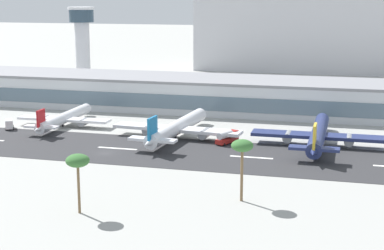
{
  "coord_description": "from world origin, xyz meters",
  "views": [
    {
      "loc": [
        66.67,
        -157.88,
        44.57
      ],
      "look_at": [
        19.19,
        23.76,
        4.29
      ],
      "focal_mm": 57.73,
      "sensor_mm": 36.0,
      "label": 1
    }
  ],
  "objects_px": {
    "airliner_red_tail_gate_0": "(63,119)",
    "service_fuel_truck_1": "(227,137)",
    "service_box_truck_0": "(9,124)",
    "airliner_blue_tail_gate_1": "(176,128)",
    "palm_tree_2": "(242,148)",
    "palm_tree_1": "(78,162)",
    "distant_hotel_block": "(307,31)",
    "terminal_building": "(209,94)",
    "airliner_gold_tail_gate_2": "(318,135)",
    "control_tower": "(82,39)"
  },
  "relations": [
    {
      "from": "airliner_gold_tail_gate_2",
      "to": "airliner_blue_tail_gate_1",
      "type": "bearing_deg",
      "value": 91.77
    },
    {
      "from": "airliner_blue_tail_gate_1",
      "to": "palm_tree_2",
      "type": "distance_m",
      "value": 61.46
    },
    {
      "from": "distant_hotel_block",
      "to": "service_fuel_truck_1",
      "type": "xyz_separation_m",
      "value": [
        -8.59,
        -187.48,
        -21.21
      ]
    },
    {
      "from": "distant_hotel_block",
      "to": "airliner_red_tail_gate_0",
      "type": "xyz_separation_m",
      "value": [
        -67.47,
        -177.75,
        -20.49
      ]
    },
    {
      "from": "distant_hotel_block",
      "to": "palm_tree_1",
      "type": "xyz_separation_m",
      "value": [
        -26.23,
        -253.87,
        -12.31
      ]
    },
    {
      "from": "control_tower",
      "to": "airliner_blue_tail_gate_1",
      "type": "height_order",
      "value": "control_tower"
    },
    {
      "from": "service_box_truck_0",
      "to": "service_fuel_truck_1",
      "type": "height_order",
      "value": "service_fuel_truck_1"
    },
    {
      "from": "service_box_truck_0",
      "to": "palm_tree_2",
      "type": "bearing_deg",
      "value": -150.52
    },
    {
      "from": "terminal_building",
      "to": "airliner_gold_tail_gate_2",
      "type": "distance_m",
      "value": 66.01
    },
    {
      "from": "airliner_gold_tail_gate_2",
      "to": "distant_hotel_block",
      "type": "bearing_deg",
      "value": 5.63
    },
    {
      "from": "service_box_truck_0",
      "to": "palm_tree_1",
      "type": "bearing_deg",
      "value": -169.93
    },
    {
      "from": "service_box_truck_0",
      "to": "service_fuel_truck_1",
      "type": "distance_m",
      "value": 74.7
    },
    {
      "from": "airliner_blue_tail_gate_1",
      "to": "palm_tree_1",
      "type": "height_order",
      "value": "palm_tree_1"
    },
    {
      "from": "palm_tree_2",
      "to": "airliner_blue_tail_gate_1",
      "type": "bearing_deg",
      "value": 119.81
    },
    {
      "from": "service_box_truck_0",
      "to": "palm_tree_2",
      "type": "xyz_separation_m",
      "value": [
        88.09,
        -52.41,
        10.23
      ]
    },
    {
      "from": "control_tower",
      "to": "airliner_gold_tail_gate_2",
      "type": "relative_size",
      "value": 0.76
    },
    {
      "from": "airliner_red_tail_gate_0",
      "to": "service_fuel_truck_1",
      "type": "height_order",
      "value": "airliner_red_tail_gate_0"
    },
    {
      "from": "service_fuel_truck_1",
      "to": "palm_tree_1",
      "type": "relative_size",
      "value": 0.7
    },
    {
      "from": "airliner_red_tail_gate_0",
      "to": "palm_tree_2",
      "type": "xyz_separation_m",
      "value": [
        72.29,
        -60.18,
        9.26
      ]
    },
    {
      "from": "control_tower",
      "to": "palm_tree_2",
      "type": "bearing_deg",
      "value": -54.44
    },
    {
      "from": "terminal_building",
      "to": "control_tower",
      "type": "relative_size",
      "value": 5.29
    },
    {
      "from": "distant_hotel_block",
      "to": "airliner_blue_tail_gate_1",
      "type": "distance_m",
      "value": 187.94
    },
    {
      "from": "control_tower",
      "to": "airliner_red_tail_gate_0",
      "type": "bearing_deg",
      "value": -70.23
    },
    {
      "from": "airliner_gold_tail_gate_2",
      "to": "service_box_truck_0",
      "type": "xyz_separation_m",
      "value": [
        -101.36,
        -1.72,
        -1.54
      ]
    },
    {
      "from": "airliner_gold_tail_gate_2",
      "to": "service_fuel_truck_1",
      "type": "bearing_deg",
      "value": 97.86
    },
    {
      "from": "airliner_red_tail_gate_0",
      "to": "palm_tree_2",
      "type": "bearing_deg",
      "value": -130.2
    },
    {
      "from": "airliner_red_tail_gate_0",
      "to": "service_box_truck_0",
      "type": "xyz_separation_m",
      "value": [
        -15.8,
        -7.77,
        -0.97
      ]
    },
    {
      "from": "control_tower",
      "to": "distant_hotel_block",
      "type": "height_order",
      "value": "distant_hotel_block"
    },
    {
      "from": "distant_hotel_block",
      "to": "airliner_gold_tail_gate_2",
      "type": "bearing_deg",
      "value": -84.38
    },
    {
      "from": "distant_hotel_block",
      "to": "service_fuel_truck_1",
      "type": "relative_size",
      "value": 14.41
    },
    {
      "from": "airliner_blue_tail_gate_1",
      "to": "palm_tree_1",
      "type": "xyz_separation_m",
      "value": [
        -0.81,
        -68.72,
        7.63
      ]
    },
    {
      "from": "airliner_gold_tail_gate_2",
      "to": "service_fuel_truck_1",
      "type": "xyz_separation_m",
      "value": [
        -26.68,
        -3.68,
        -1.3
      ]
    },
    {
      "from": "terminal_building",
      "to": "service_box_truck_0",
      "type": "relative_size",
      "value": 31.59
    },
    {
      "from": "airliner_gold_tail_gate_2",
      "to": "palm_tree_1",
      "type": "distance_m",
      "value": 83.26
    },
    {
      "from": "service_box_truck_0",
      "to": "distant_hotel_block",
      "type": "bearing_deg",
      "value": -53.94
    },
    {
      "from": "service_box_truck_0",
      "to": "palm_tree_2",
      "type": "relative_size",
      "value": 0.46
    },
    {
      "from": "distant_hotel_block",
      "to": "palm_tree_2",
      "type": "distance_m",
      "value": 238.25
    },
    {
      "from": "service_fuel_truck_1",
      "to": "palm_tree_2",
      "type": "height_order",
      "value": "palm_tree_2"
    },
    {
      "from": "distant_hotel_block",
      "to": "airliner_gold_tail_gate_2",
      "type": "height_order",
      "value": "distant_hotel_block"
    },
    {
      "from": "terminal_building",
      "to": "airliner_gold_tail_gate_2",
      "type": "relative_size",
      "value": 4.04
    },
    {
      "from": "airliner_red_tail_gate_0",
      "to": "service_fuel_truck_1",
      "type": "distance_m",
      "value": 59.68
    },
    {
      "from": "palm_tree_1",
      "to": "airliner_red_tail_gate_0",
      "type": "bearing_deg",
      "value": 118.45
    },
    {
      "from": "service_fuel_truck_1",
      "to": "control_tower",
      "type": "bearing_deg",
      "value": 69.39
    },
    {
      "from": "service_box_truck_0",
      "to": "airliner_red_tail_gate_0",
      "type": "bearing_deg",
      "value": -93.57
    },
    {
      "from": "terminal_building",
      "to": "airliner_blue_tail_gate_1",
      "type": "bearing_deg",
      "value": -88.88
    },
    {
      "from": "service_fuel_truck_1",
      "to": "airliner_blue_tail_gate_1",
      "type": "bearing_deg",
      "value": 107.62
    },
    {
      "from": "distant_hotel_block",
      "to": "control_tower",
      "type": "bearing_deg",
      "value": -135.5
    },
    {
      "from": "terminal_building",
      "to": "palm_tree_1",
      "type": "distance_m",
      "value": 118.82
    },
    {
      "from": "control_tower",
      "to": "palm_tree_1",
      "type": "bearing_deg",
      "value": -65.92
    },
    {
      "from": "airliner_blue_tail_gate_1",
      "to": "airliner_red_tail_gate_0",
      "type": "bearing_deg",
      "value": 84.98
    }
  ]
}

